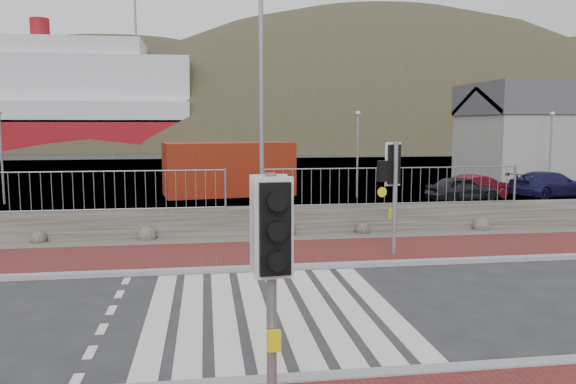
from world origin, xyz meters
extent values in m
plane|color=#28282B|center=(0.00, 0.00, 0.00)|extent=(220.00, 220.00, 0.00)
cube|color=maroon|center=(0.00, 4.50, 0.04)|extent=(40.00, 3.00, 0.08)
cube|color=gray|center=(0.00, -3.00, 0.05)|extent=(40.00, 0.25, 0.12)
cube|color=gray|center=(0.00, 3.00, 0.05)|extent=(40.00, 0.25, 0.12)
cube|color=silver|center=(-2.10, 0.00, 0.01)|extent=(0.42, 5.60, 0.01)
cube|color=silver|center=(-1.50, 0.00, 0.01)|extent=(0.42, 5.60, 0.01)
cube|color=silver|center=(-0.90, 0.00, 0.01)|extent=(0.42, 5.60, 0.01)
cube|color=silver|center=(-0.30, 0.00, 0.01)|extent=(0.42, 5.60, 0.01)
cube|color=silver|center=(0.30, 0.00, 0.01)|extent=(0.42, 5.60, 0.01)
cube|color=silver|center=(0.90, 0.00, 0.01)|extent=(0.42, 5.60, 0.01)
cube|color=silver|center=(1.50, 0.00, 0.01)|extent=(0.42, 5.60, 0.01)
cube|color=silver|center=(2.10, 0.00, 0.01)|extent=(0.42, 5.60, 0.01)
cube|color=#59544C|center=(0.00, 6.50, 0.03)|extent=(40.00, 1.50, 0.06)
cube|color=#454139|center=(0.00, 7.30, 0.45)|extent=(40.00, 0.60, 0.90)
cylinder|color=gray|center=(-4.80, 7.15, 2.10)|extent=(8.40, 0.04, 0.04)
cylinder|color=gray|center=(-0.60, 7.15, 1.50)|extent=(0.07, 0.07, 1.20)
cylinder|color=gray|center=(4.80, 7.15, 2.10)|extent=(8.40, 0.04, 0.04)
cylinder|color=gray|center=(0.60, 7.15, 1.50)|extent=(0.07, 0.07, 1.20)
cylinder|color=gray|center=(9.00, 7.15, 1.50)|extent=(0.07, 0.07, 1.20)
cube|color=#4C4C4F|center=(0.00, 27.90, 0.00)|extent=(120.00, 40.00, 0.50)
cube|color=#3F4C54|center=(0.00, 62.90, 0.00)|extent=(220.00, 50.00, 0.05)
cube|color=silver|center=(-18.00, 67.90, 9.00)|extent=(30.00, 12.00, 6.00)
cube|color=silver|center=(-18.00, 67.90, 13.00)|extent=(18.00, 10.00, 2.50)
cylinder|color=maroon|center=(-22.00, 67.90, 15.50)|extent=(2.40, 2.40, 3.00)
cylinder|color=gray|center=(-10.00, 67.90, 17.00)|extent=(0.30, 0.30, 6.00)
cube|color=#9E9E99|center=(20.00, 19.90, 2.00)|extent=(12.00, 6.00, 4.00)
cube|color=#4C4C51|center=(20.00, 19.90, 4.90)|extent=(12.20, 6.20, 1.80)
ellipsoid|color=#2C331E|center=(-15.00, 87.90, -20.00)|extent=(106.40, 68.40, 76.00)
ellipsoid|color=#2C331E|center=(30.00, 87.90, -26.00)|extent=(140.00, 90.00, 100.00)
cylinder|color=gray|center=(-0.49, -4.07, 1.48)|extent=(0.12, 0.12, 2.97)
cube|color=#D7C80C|center=(-0.49, -4.07, 1.11)|extent=(0.15, 0.10, 0.23)
cube|color=black|center=(-0.49, -4.07, 2.38)|extent=(0.44, 0.29, 1.11)
sphere|color=#0CE53F|center=(-0.49, -4.07, 2.07)|extent=(0.16, 0.16, 0.16)
cylinder|color=gray|center=(3.71, 3.87, 1.53)|extent=(0.12, 0.12, 3.05)
cube|color=#D7C80C|center=(3.71, 3.87, 1.14)|extent=(0.17, 0.11, 0.24)
cube|color=black|center=(3.71, 3.87, 2.45)|extent=(0.48, 0.34, 1.14)
sphere|color=#0CE53F|center=(3.71, 3.87, 2.13)|extent=(0.16, 0.16, 0.16)
cube|color=black|center=(3.33, 3.80, 2.29)|extent=(0.27, 0.22, 0.55)
cylinder|color=gray|center=(0.63, 8.10, 4.30)|extent=(0.15, 0.15, 8.61)
cube|color=maroon|center=(-0.06, 17.71, 1.30)|extent=(6.58, 3.59, 2.60)
imported|color=black|center=(10.43, 13.93, 0.57)|extent=(3.51, 1.82, 1.14)
imported|color=#550C17|center=(11.74, 14.88, 0.55)|extent=(3.42, 1.47, 1.10)
imported|color=#171544|center=(15.13, 14.50, 0.62)|extent=(4.61, 2.91, 1.25)
camera|label=1|loc=(-1.19, -10.12, 3.50)|focal=35.00mm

